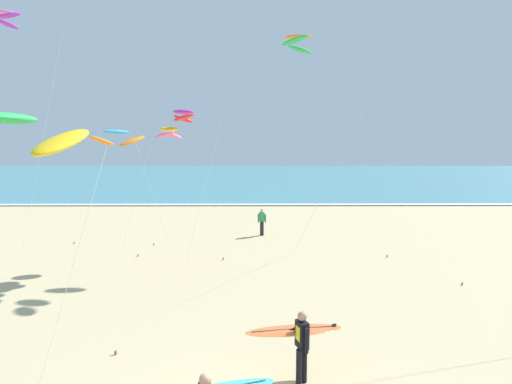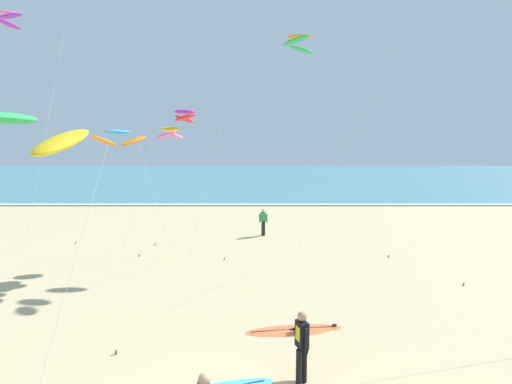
{
  "view_description": "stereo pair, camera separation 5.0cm",
  "coord_description": "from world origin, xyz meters",
  "px_view_note": "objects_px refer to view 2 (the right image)",
  "views": [
    {
      "loc": [
        -0.22,
        -6.52,
        5.4
      ],
      "look_at": [
        -0.14,
        8.0,
        3.68
      ],
      "focal_mm": 29.48,
      "sensor_mm": 36.0,
      "label": 1
    },
    {
      "loc": [
        -0.17,
        -6.52,
        5.4
      ],
      "look_at": [
        -0.14,
        8.0,
        3.68
      ],
      "focal_mm": 29.48,
      "sensor_mm": 36.0,
      "label": 2
    }
  ],
  "objects_px": {
    "kite_arc_violet_near": "(184,116)",
    "bystander_green_top": "(262,222)",
    "kite_arc_rose_outer": "(9,19)",
    "kite_arc_golden_close": "(169,133)",
    "kite_arc_cobalt_high": "(117,138)",
    "kite_arc_emerald_distant": "(6,135)",
    "kite_arc_amber_low": "(298,43)",
    "surfer_lead": "(297,336)"
  },
  "relations": [
    {
      "from": "kite_arc_violet_near",
      "to": "kite_arc_amber_low",
      "type": "bearing_deg",
      "value": 18.26
    },
    {
      "from": "kite_arc_cobalt_high",
      "to": "kite_arc_rose_outer",
      "type": "xyz_separation_m",
      "value": [
        -5.17,
        0.77,
        5.64
      ]
    },
    {
      "from": "surfer_lead",
      "to": "kite_arc_violet_near",
      "type": "xyz_separation_m",
      "value": [
        -4.05,
        9.59,
        5.48
      ]
    },
    {
      "from": "kite_arc_emerald_distant",
      "to": "kite_arc_golden_close",
      "type": "height_order",
      "value": "kite_arc_golden_close"
    },
    {
      "from": "kite_arc_violet_near",
      "to": "kite_arc_golden_close",
      "type": "xyz_separation_m",
      "value": [
        -0.83,
        0.8,
        -0.72
      ]
    },
    {
      "from": "surfer_lead",
      "to": "kite_arc_amber_low",
      "type": "height_order",
      "value": "kite_arc_amber_low"
    },
    {
      "from": "kite_arc_violet_near",
      "to": "kite_arc_rose_outer",
      "type": "xyz_separation_m",
      "value": [
        -8.59,
        2.17,
        4.71
      ]
    },
    {
      "from": "surfer_lead",
      "to": "kite_arc_amber_low",
      "type": "xyz_separation_m",
      "value": [
        1.07,
        11.28,
        8.97
      ]
    },
    {
      "from": "kite_arc_rose_outer",
      "to": "bystander_green_top",
      "type": "bearing_deg",
      "value": 15.1
    },
    {
      "from": "kite_arc_cobalt_high",
      "to": "kite_arc_golden_close",
      "type": "distance_m",
      "value": 2.67
    },
    {
      "from": "kite_arc_violet_near",
      "to": "kite_arc_cobalt_high",
      "type": "bearing_deg",
      "value": 157.85
    },
    {
      "from": "kite_arc_emerald_distant",
      "to": "kite_arc_amber_low",
      "type": "bearing_deg",
      "value": 64.12
    },
    {
      "from": "bystander_green_top",
      "to": "surfer_lead",
      "type": "bearing_deg",
      "value": -87.99
    },
    {
      "from": "kite_arc_golden_close",
      "to": "kite_arc_cobalt_high",
      "type": "bearing_deg",
      "value": 167.14
    },
    {
      "from": "kite_arc_golden_close",
      "to": "bystander_green_top",
      "type": "height_order",
      "value": "kite_arc_golden_close"
    },
    {
      "from": "kite_arc_cobalt_high",
      "to": "bystander_green_top",
      "type": "height_order",
      "value": "kite_arc_cobalt_high"
    },
    {
      "from": "surfer_lead",
      "to": "kite_arc_golden_close",
      "type": "bearing_deg",
      "value": 115.16
    },
    {
      "from": "kite_arc_emerald_distant",
      "to": "kite_arc_rose_outer",
      "type": "distance_m",
      "value": 16.4
    },
    {
      "from": "kite_arc_violet_near",
      "to": "kite_arc_emerald_distant",
      "type": "bearing_deg",
      "value": -95.98
    },
    {
      "from": "kite_arc_violet_near",
      "to": "kite_arc_amber_low",
      "type": "distance_m",
      "value": 6.43
    },
    {
      "from": "surfer_lead",
      "to": "kite_arc_violet_near",
      "type": "distance_m",
      "value": 11.76
    },
    {
      "from": "kite_arc_cobalt_high",
      "to": "kite_arc_amber_low",
      "type": "distance_m",
      "value": 9.62
    },
    {
      "from": "kite_arc_rose_outer",
      "to": "bystander_green_top",
      "type": "height_order",
      "value": "kite_arc_rose_outer"
    },
    {
      "from": "surfer_lead",
      "to": "kite_arc_golden_close",
      "type": "distance_m",
      "value": 12.42
    },
    {
      "from": "kite_arc_amber_low",
      "to": "bystander_green_top",
      "type": "height_order",
      "value": "kite_arc_amber_low"
    },
    {
      "from": "kite_arc_emerald_distant",
      "to": "bystander_green_top",
      "type": "relative_size",
      "value": 3.71
    },
    {
      "from": "kite_arc_golden_close",
      "to": "kite_arc_violet_near",
      "type": "bearing_deg",
      "value": -44.1
    },
    {
      "from": "kite_arc_amber_low",
      "to": "kite_arc_violet_near",
      "type": "bearing_deg",
      "value": -161.74
    },
    {
      "from": "kite_arc_emerald_distant",
      "to": "bystander_green_top",
      "type": "xyz_separation_m",
      "value": [
        4.71,
        16.74,
        -4.72
      ]
    },
    {
      "from": "kite_arc_cobalt_high",
      "to": "bystander_green_top",
      "type": "distance_m",
      "value": 9.35
    },
    {
      "from": "kite_arc_golden_close",
      "to": "bystander_green_top",
      "type": "xyz_separation_m",
      "value": [
        4.35,
        4.64,
        -5.0
      ]
    },
    {
      "from": "kite_arc_golden_close",
      "to": "bystander_green_top",
      "type": "relative_size",
      "value": 3.84
    },
    {
      "from": "kite_arc_emerald_distant",
      "to": "kite_arc_golden_close",
      "type": "distance_m",
      "value": 12.12
    },
    {
      "from": "surfer_lead",
      "to": "kite_arc_rose_outer",
      "type": "bearing_deg",
      "value": 137.1
    },
    {
      "from": "kite_arc_golden_close",
      "to": "kite_arc_rose_outer",
      "type": "xyz_separation_m",
      "value": [
        -7.77,
        1.37,
        5.43
      ]
    },
    {
      "from": "kite_arc_rose_outer",
      "to": "bystander_green_top",
      "type": "relative_size",
      "value": 7.28
    },
    {
      "from": "surfer_lead",
      "to": "kite_arc_amber_low",
      "type": "bearing_deg",
      "value": 84.58
    },
    {
      "from": "kite_arc_violet_near",
      "to": "bystander_green_top",
      "type": "height_order",
      "value": "kite_arc_violet_near"
    },
    {
      "from": "kite_arc_emerald_distant",
      "to": "kite_arc_golden_close",
      "type": "bearing_deg",
      "value": 88.3
    },
    {
      "from": "kite_arc_amber_low",
      "to": "kite_arc_emerald_distant",
      "type": "bearing_deg",
      "value": -115.88
    },
    {
      "from": "kite_arc_violet_near",
      "to": "kite_arc_amber_low",
      "type": "height_order",
      "value": "kite_arc_amber_low"
    },
    {
      "from": "kite_arc_rose_outer",
      "to": "bystander_green_top",
      "type": "distance_m",
      "value": 16.32
    }
  ]
}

